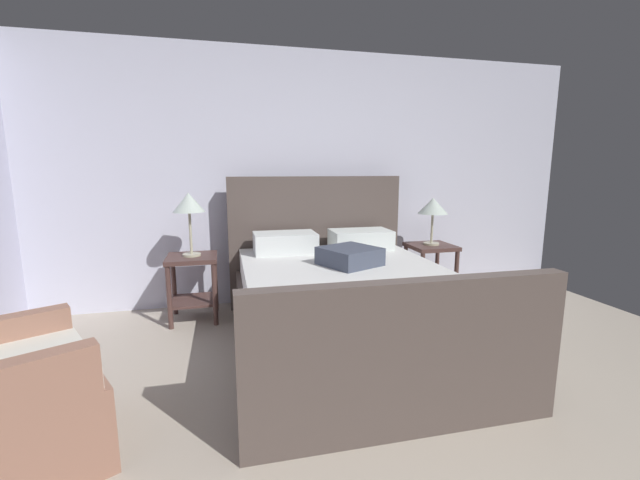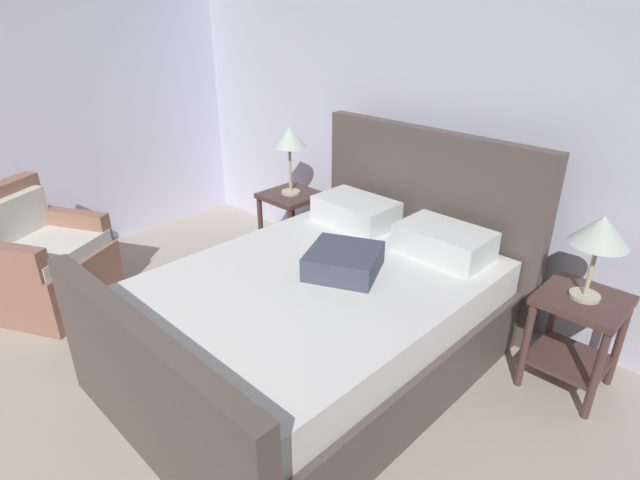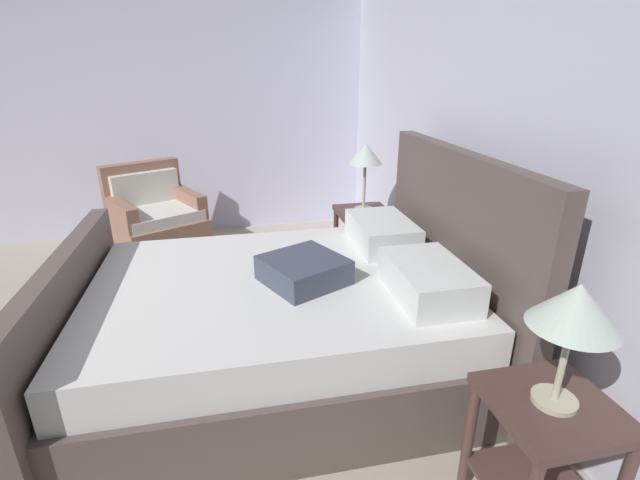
# 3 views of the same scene
# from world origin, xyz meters

# --- Properties ---
(wall_back) EXTENTS (5.70, 0.12, 2.54)m
(wall_back) POSITION_xyz_m (0.00, 2.89, 1.27)
(wall_back) COLOR silver
(wall_back) RESTS_ON ground
(bed) EXTENTS (1.75, 2.29, 1.30)m
(bed) POSITION_xyz_m (-0.10, 1.60, 0.36)
(bed) COLOR #534741
(bed) RESTS_ON ground
(nightstand_right) EXTENTS (0.44, 0.44, 0.60)m
(nightstand_right) POSITION_xyz_m (1.09, 2.42, 0.40)
(nightstand_right) COLOR #4A312D
(nightstand_right) RESTS_ON ground
(table_lamp_right) EXTENTS (0.30, 0.30, 0.48)m
(table_lamp_right) POSITION_xyz_m (1.09, 2.42, 0.99)
(table_lamp_right) COLOR #B7B293
(table_lamp_right) RESTS_ON nightstand_right
(nightstand_left) EXTENTS (0.44, 0.44, 0.60)m
(nightstand_left) POSITION_xyz_m (-1.28, 2.44, 0.40)
(nightstand_left) COLOR #4A312D
(nightstand_left) RESTS_ON ground
(table_lamp_left) EXTENTS (0.28, 0.28, 0.57)m
(table_lamp_left) POSITION_xyz_m (-1.28, 2.44, 1.06)
(table_lamp_left) COLOR #B7B293
(table_lamp_left) RESTS_ON nightstand_left
(armchair) EXTENTS (0.98, 0.98, 0.90)m
(armchair) POSITION_xyz_m (-2.03, 0.64, 0.35)
(armchair) COLOR #946753
(armchair) RESTS_ON ground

